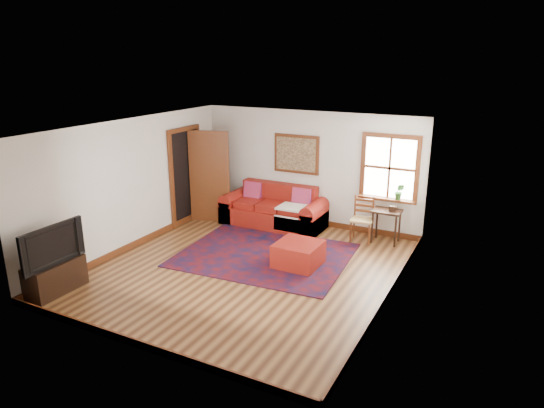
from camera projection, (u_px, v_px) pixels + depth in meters
The scene contains 13 objects.
ground at pixel (247, 269), 8.56m from camera, with size 5.50×5.50×0.00m, color #482713.
room_envelope at pixel (246, 178), 8.09m from camera, with size 5.04×5.54×2.52m.
window at pixel (390, 175), 9.70m from camera, with size 1.18×0.20×1.38m.
doorway at pixel (200, 175), 10.72m from camera, with size 0.89×1.08×2.14m.
framed_artwork at pixel (296, 154), 10.54m from camera, with size 1.05×0.07×0.85m.
persian_rug at pixel (265, 255), 9.13m from camera, with size 3.08×2.46×0.02m, color #520B0D.
red_leather_sofa at pixel (274, 212), 10.71m from camera, with size 2.27×0.94×0.89m.
red_ottoman at pixel (298, 254), 8.63m from camera, with size 0.76×0.76×0.43m, color maroon.
side_table at pixel (387, 216), 9.62m from camera, with size 0.56×0.42×0.68m.
ladder_back_chair at pixel (363, 217), 9.73m from camera, with size 0.47×0.45×0.92m.
media_cabinet at pixel (55, 277), 7.68m from camera, with size 0.42×0.92×0.51m, color black.
television at pixel (48, 244), 7.44m from camera, with size 1.12×0.15×0.64m, color black.
candle_hurricane at pixel (76, 248), 7.91m from camera, with size 0.12×0.12×0.18m.
Camera 1 is at (3.97, -6.78, 3.62)m, focal length 32.00 mm.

